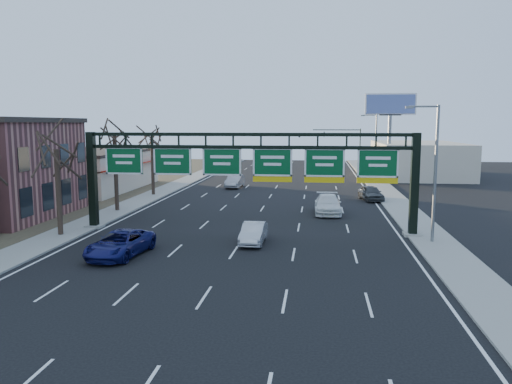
# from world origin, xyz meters

# --- Properties ---
(ground) EXTENTS (160.00, 160.00, 0.00)m
(ground) POSITION_xyz_m (0.00, 0.00, 0.00)
(ground) COLOR black
(ground) RESTS_ON ground
(sidewalk_left) EXTENTS (3.00, 120.00, 0.12)m
(sidewalk_left) POSITION_xyz_m (-12.80, 20.00, 0.06)
(sidewalk_left) COLOR gray
(sidewalk_left) RESTS_ON ground
(sidewalk_right) EXTENTS (3.00, 120.00, 0.12)m
(sidewalk_right) POSITION_xyz_m (12.80, 20.00, 0.06)
(sidewalk_right) COLOR gray
(sidewalk_right) RESTS_ON ground
(dirt_strip_left) EXTENTS (21.00, 120.00, 0.06)m
(dirt_strip_left) POSITION_xyz_m (-25.00, 20.00, 0.03)
(dirt_strip_left) COLOR #473D2B
(dirt_strip_left) RESTS_ON ground
(lane_markings) EXTENTS (21.60, 120.00, 0.01)m
(lane_markings) POSITION_xyz_m (0.00, 20.00, 0.01)
(lane_markings) COLOR white
(lane_markings) RESTS_ON ground
(sign_gantry) EXTENTS (24.60, 1.20, 7.20)m
(sign_gantry) POSITION_xyz_m (0.16, 8.00, 4.63)
(sign_gantry) COLOR black
(sign_gantry) RESTS_ON ground
(cream_strip) EXTENTS (10.90, 18.40, 4.70)m
(cream_strip) POSITION_xyz_m (-21.48, 29.00, 2.36)
(cream_strip) COLOR beige
(cream_strip) RESTS_ON ground
(building_right_distant) EXTENTS (12.00, 20.00, 5.00)m
(building_right_distant) POSITION_xyz_m (20.00, 50.00, 2.50)
(building_right_distant) COLOR beige
(building_right_distant) RESTS_ON ground
(tree_gantry) EXTENTS (3.60, 3.60, 8.48)m
(tree_gantry) POSITION_xyz_m (-12.80, 5.00, 7.11)
(tree_gantry) COLOR #32251C
(tree_gantry) RESTS_ON sidewalk_left
(tree_mid) EXTENTS (3.60, 3.60, 9.24)m
(tree_mid) POSITION_xyz_m (-12.80, 15.00, 7.85)
(tree_mid) COLOR #32251C
(tree_mid) RESTS_ON sidewalk_left
(tree_far) EXTENTS (3.60, 3.60, 8.86)m
(tree_far) POSITION_xyz_m (-12.80, 25.00, 7.48)
(tree_far) COLOR #32251C
(tree_far) RESTS_ON sidewalk_left
(streetlight_near) EXTENTS (2.15, 0.22, 9.00)m
(streetlight_near) POSITION_xyz_m (12.47, 6.00, 5.08)
(streetlight_near) COLOR slate
(streetlight_near) RESTS_ON sidewalk_right
(streetlight_far) EXTENTS (2.15, 0.22, 9.00)m
(streetlight_far) POSITION_xyz_m (12.47, 40.00, 5.08)
(streetlight_far) COLOR slate
(streetlight_far) RESTS_ON sidewalk_right
(billboard_right) EXTENTS (7.00, 0.50, 12.00)m
(billboard_right) POSITION_xyz_m (15.00, 44.98, 9.06)
(billboard_right) COLOR slate
(billboard_right) RESTS_ON ground
(traffic_signal_mast) EXTENTS (10.16, 0.54, 7.00)m
(traffic_signal_mast) POSITION_xyz_m (5.69, 55.00, 5.50)
(traffic_signal_mast) COLOR black
(traffic_signal_mast) RESTS_ON ground
(car_blue_suv) EXTENTS (3.05, 5.61, 1.49)m
(car_blue_suv) POSITION_xyz_m (-6.54, 0.38, 0.75)
(car_blue_suv) COLOR navy
(car_blue_suv) RESTS_ON ground
(car_silver_sedan) EXTENTS (1.49, 4.09, 1.34)m
(car_silver_sedan) POSITION_xyz_m (0.90, 4.55, 0.67)
(car_silver_sedan) COLOR #B6B6BB
(car_silver_sedan) RESTS_ON ground
(car_white_wagon) EXTENTS (2.33, 5.59, 1.61)m
(car_white_wagon) POSITION_xyz_m (5.97, 16.23, 0.81)
(car_white_wagon) COLOR white
(car_white_wagon) RESTS_ON ground
(car_grey_far) EXTENTS (2.64, 4.77, 1.53)m
(car_grey_far) POSITION_xyz_m (10.50, 24.38, 0.77)
(car_grey_far) COLOR #3E4043
(car_grey_far) RESTS_ON ground
(car_silver_distant) EXTENTS (1.91, 4.80, 1.55)m
(car_silver_distant) POSITION_xyz_m (-5.04, 32.84, 0.78)
(car_silver_distant) COLOR #9F9EA3
(car_silver_distant) RESTS_ON ground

